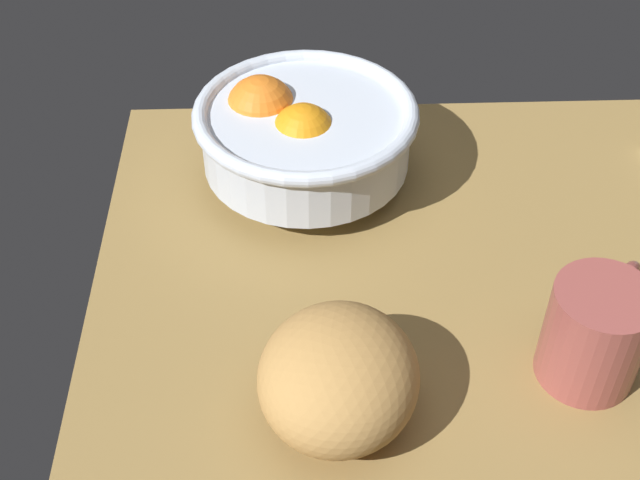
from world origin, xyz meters
TOP-DOWN VIEW (x-y plane):
  - ground_plane at (0.00, 0.00)cm, footprint 79.95×57.60cm
  - fruit_bowl at (-19.92, 15.32)cm, footprint 22.97×22.97cm
  - bread_loaf at (-17.67, -15.00)cm, footprint 15.17×16.25cm
  - mug at (3.59, -11.34)cm, footprint 9.94×11.21cm

SIDE VIEW (x-z plane):
  - ground_plane at x=0.00cm, z-range -3.00..0.00cm
  - bread_loaf at x=-17.67cm, z-range 0.00..8.87cm
  - mug at x=3.59cm, z-range 0.00..9.46cm
  - fruit_bowl at x=-19.92cm, z-range 0.63..11.36cm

